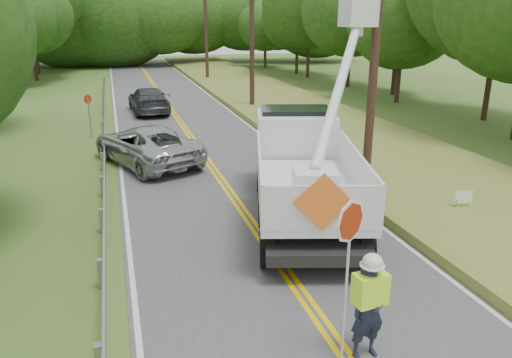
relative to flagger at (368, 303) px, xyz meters
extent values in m
cube|color=#464649|center=(-0.33, 13.66, -1.07)|extent=(7.20, 96.00, 0.02)
cube|color=yellow|center=(-0.43, 13.66, -1.05)|extent=(0.12, 96.00, 0.00)
cube|color=yellow|center=(-0.23, 13.66, -1.05)|extent=(0.12, 96.00, 0.00)
cube|color=silver|center=(-3.78, 13.66, -1.05)|extent=(0.12, 96.00, 0.00)
cube|color=silver|center=(3.12, 13.66, -1.05)|extent=(0.12, 96.00, 0.00)
cube|color=gray|center=(-4.43, 3.66, -0.73)|extent=(0.12, 0.14, 0.70)
cube|color=gray|center=(-4.43, 6.66, -0.73)|extent=(0.12, 0.14, 0.70)
cube|color=gray|center=(-4.43, 9.66, -0.73)|extent=(0.12, 0.14, 0.70)
cube|color=gray|center=(-4.43, 12.66, -0.73)|extent=(0.12, 0.14, 0.70)
cube|color=gray|center=(-4.43, 15.66, -0.73)|extent=(0.12, 0.14, 0.70)
cube|color=gray|center=(-4.43, 18.66, -0.73)|extent=(0.12, 0.14, 0.70)
cube|color=gray|center=(-4.43, 21.66, -0.73)|extent=(0.12, 0.14, 0.70)
cube|color=gray|center=(-4.43, 24.66, -0.73)|extent=(0.12, 0.14, 0.70)
cube|color=gray|center=(-4.43, 27.66, -0.73)|extent=(0.12, 0.14, 0.70)
cube|color=gray|center=(-4.43, 30.66, -0.73)|extent=(0.12, 0.14, 0.70)
cube|color=gray|center=(-4.43, 33.66, -0.73)|extent=(0.12, 0.14, 0.70)
cube|color=gray|center=(-4.43, 36.66, -0.73)|extent=(0.12, 0.14, 0.70)
cube|color=gray|center=(-4.33, 14.66, -0.48)|extent=(0.05, 48.00, 0.34)
cylinder|color=black|center=(4.67, 8.66, 3.92)|extent=(0.30, 0.30, 10.00)
cylinder|color=black|center=(4.67, 23.66, 3.92)|extent=(0.30, 0.30, 10.00)
cylinder|color=black|center=(4.67, 38.66, 3.92)|extent=(0.30, 0.30, 10.00)
cube|color=olive|center=(6.77, 13.66, -0.93)|extent=(7.00, 96.00, 0.30)
cylinder|color=#332319|center=(-11.36, 39.18, 0.50)|extent=(0.32, 0.32, 3.15)
ellipsoid|color=#16410E|center=(-11.36, 39.18, 4.34)|extent=(7.34, 7.34, 6.46)
cylinder|color=#332319|center=(-10.36, 42.97, 0.57)|extent=(0.32, 0.32, 3.29)
ellipsoid|color=#16410E|center=(-10.36, 42.97, 4.59)|extent=(7.68, 7.68, 6.76)
cylinder|color=#332319|center=(-10.84, 48.71, 1.13)|extent=(0.32, 0.32, 4.41)
cylinder|color=#332319|center=(16.43, 16.57, 1.06)|extent=(0.32, 0.32, 4.29)
cylinder|color=#332319|center=(14.90, 23.29, 0.54)|extent=(0.32, 0.32, 3.23)
ellipsoid|color=#16410E|center=(14.90, 23.29, 4.48)|extent=(7.53, 7.53, 6.63)
cylinder|color=#332319|center=(16.56, 26.54, 0.25)|extent=(0.32, 0.32, 2.65)
ellipsoid|color=#16410E|center=(16.56, 26.54, 3.49)|extent=(6.19, 6.19, 5.45)
cylinder|color=#332319|center=(15.16, 31.31, 0.66)|extent=(0.32, 0.32, 3.48)
ellipsoid|color=#16410E|center=(15.16, 31.31, 4.91)|extent=(8.12, 8.12, 7.14)
cylinder|color=#332319|center=(14.46, 38.49, 0.83)|extent=(0.32, 0.32, 3.81)
ellipsoid|color=#16410E|center=(14.46, 38.49, 5.49)|extent=(8.90, 8.90, 7.83)
cylinder|color=#332319|center=(14.50, 41.59, 0.49)|extent=(0.32, 0.32, 3.14)
ellipsoid|color=#16410E|center=(14.50, 41.59, 4.32)|extent=(7.32, 7.32, 6.44)
cylinder|color=#332319|center=(13.16, 48.14, 0.25)|extent=(0.32, 0.32, 2.65)
ellipsoid|color=#16410E|center=(13.16, 48.14, 3.49)|extent=(6.18, 6.18, 5.44)
ellipsoid|color=#16410E|center=(-12.47, 56.94, 4.42)|extent=(12.53, 9.40, 9.40)
ellipsoid|color=#16410E|center=(-7.65, 56.07, 4.42)|extent=(15.30, 11.47, 11.47)
ellipsoid|color=#16410E|center=(-3.31, 55.80, 4.42)|extent=(15.82, 11.86, 11.86)
ellipsoid|color=#16410E|center=(2.13, 54.06, 4.42)|extent=(11.28, 8.46, 8.46)
ellipsoid|color=#16410E|center=(6.74, 57.45, 4.42)|extent=(12.00, 9.00, 9.00)
ellipsoid|color=#16410E|center=(13.19, 56.64, 4.42)|extent=(11.08, 8.31, 8.31)
ellipsoid|color=#16410E|center=(17.11, 55.74, 4.42)|extent=(10.95, 8.21, 8.21)
ellipsoid|color=#16410E|center=(21.81, 53.73, 4.42)|extent=(13.43, 10.07, 10.07)
imported|color=#191E33|center=(0.01, 0.00, -0.15)|extent=(0.71, 0.51, 1.82)
cube|color=#B8FF25|center=(0.01, 0.00, 0.27)|extent=(0.59, 0.40, 0.55)
ellipsoid|color=silver|center=(0.01, 0.00, 0.77)|extent=(0.34, 0.34, 0.27)
cylinder|color=#B7B7B7|center=(-0.44, 0.00, 0.22)|extent=(0.04, 0.04, 2.55)
cylinder|color=#9B240D|center=(-0.44, 0.00, 1.55)|extent=(0.65, 0.38, 0.73)
cylinder|color=black|center=(-0.65, 3.59, -0.51)|extent=(0.62, 1.15, 1.09)
cylinder|color=black|center=(1.54, 2.98, -0.51)|extent=(0.62, 1.15, 1.09)
cylinder|color=black|center=(-0.04, 5.79, -0.51)|extent=(0.62, 1.15, 1.09)
cylinder|color=black|center=(2.16, 5.17, -0.51)|extent=(0.62, 1.15, 1.09)
cylinder|color=black|center=(0.73, 8.53, -0.51)|extent=(0.62, 1.15, 1.09)
cylinder|color=black|center=(2.93, 7.92, -0.51)|extent=(0.62, 1.15, 1.09)
cube|color=black|center=(1.15, 5.81, -0.43)|extent=(4.27, 7.67, 0.29)
cube|color=silver|center=(0.94, 5.04, 0.14)|extent=(3.94, 5.76, 0.25)
cube|color=silver|center=(-0.31, 5.39, 0.71)|extent=(1.48, 5.07, 1.03)
cube|color=silver|center=(2.18, 4.69, 0.71)|extent=(1.48, 5.07, 1.03)
cube|color=silver|center=(0.23, 2.54, 0.71)|extent=(2.54, 0.77, 1.03)
cube|color=silver|center=(1.98, 8.77, 0.48)|extent=(3.05, 2.78, 2.05)
cube|color=black|center=(2.04, 8.99, 1.22)|extent=(2.60, 2.04, 0.86)
cube|color=silver|center=(0.60, 3.83, 0.71)|extent=(1.26, 1.26, 0.91)
cube|color=silver|center=(3.97, 8.66, 4.74)|extent=(0.97, 0.97, 0.97)
cube|color=orange|center=(0.21, 2.46, 0.88)|extent=(1.25, 0.39, 1.29)
imported|color=#AFB2B6|center=(-2.71, 13.10, -0.28)|extent=(4.50, 6.15, 1.55)
imported|color=#383C41|center=(-1.74, 24.23, -0.30)|extent=(2.37, 5.30, 1.51)
cylinder|color=gray|center=(-4.99, 18.38, -0.09)|extent=(0.06, 0.06, 1.97)
cylinder|color=#9B240D|center=(-4.99, 18.38, 0.80)|extent=(0.35, 0.31, 0.45)
cube|color=white|center=(5.84, 4.93, -0.48)|extent=(0.54, 0.11, 0.38)
cylinder|color=gray|center=(5.63, 4.93, -0.81)|extent=(0.02, 0.02, 0.54)
cylinder|color=gray|center=(6.06, 4.93, -0.81)|extent=(0.02, 0.02, 0.54)
camera|label=1|loc=(-3.84, -6.37, 4.60)|focal=34.45mm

